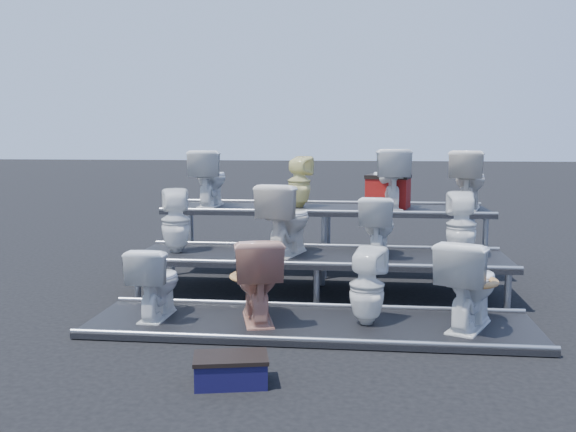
# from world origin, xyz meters

# --- Properties ---
(ground) EXTENTS (80.00, 80.00, 0.00)m
(ground) POSITION_xyz_m (0.00, 0.00, 0.00)
(ground) COLOR black
(ground) RESTS_ON ground
(tier_front) EXTENTS (4.20, 1.20, 0.06)m
(tier_front) POSITION_xyz_m (0.00, -1.30, 0.03)
(tier_front) COLOR black
(tier_front) RESTS_ON ground
(tier_mid) EXTENTS (4.20, 1.20, 0.46)m
(tier_mid) POSITION_xyz_m (0.00, 0.00, 0.23)
(tier_mid) COLOR black
(tier_mid) RESTS_ON ground
(tier_back) EXTENTS (4.20, 1.20, 0.86)m
(tier_back) POSITION_xyz_m (0.00, 1.30, 0.43)
(tier_back) COLOR black
(tier_back) RESTS_ON ground
(toilet_0) EXTENTS (0.41, 0.70, 0.70)m
(toilet_0) POSITION_xyz_m (-1.50, -1.30, 0.41)
(toilet_0) COLOR white
(toilet_0) RESTS_ON tier_front
(toilet_1) EXTENTS (0.63, 0.88, 0.81)m
(toilet_1) POSITION_xyz_m (-0.51, -1.30, 0.46)
(toilet_1) COLOR tan
(toilet_1) RESTS_ON tier_front
(toilet_2) EXTENTS (0.42, 0.42, 0.72)m
(toilet_2) POSITION_xyz_m (0.53, -1.30, 0.42)
(toilet_2) COLOR white
(toilet_2) RESTS_ON tier_front
(toilet_3) EXTENTS (0.75, 0.92, 0.82)m
(toilet_3) POSITION_xyz_m (1.45, -1.30, 0.47)
(toilet_3) COLOR white
(toilet_3) RESTS_ON tier_front
(toilet_4) EXTENTS (0.42, 0.42, 0.74)m
(toilet_4) POSITION_xyz_m (-1.67, 0.00, 0.83)
(toilet_4) COLOR white
(toilet_4) RESTS_ON tier_mid
(toilet_5) EXTENTS (0.66, 0.90, 0.82)m
(toilet_5) POSITION_xyz_m (-0.38, 0.00, 0.87)
(toilet_5) COLOR white
(toilet_5) RESTS_ON tier_mid
(toilet_6) EXTENTS (0.46, 0.71, 0.69)m
(toilet_6) POSITION_xyz_m (0.65, 0.00, 0.80)
(toilet_6) COLOR white
(toilet_6) RESTS_ON tier_mid
(toilet_7) EXTENTS (0.33, 0.34, 0.73)m
(toilet_7) POSITION_xyz_m (1.56, 0.00, 0.83)
(toilet_7) COLOR white
(toilet_7) RESTS_ON tier_mid
(toilet_8) EXTENTS (0.43, 0.75, 0.76)m
(toilet_8) POSITION_xyz_m (-1.58, 1.30, 1.24)
(toilet_8) COLOR white
(toilet_8) RESTS_ON tier_back
(toilet_9) EXTENTS (0.40, 0.40, 0.68)m
(toilet_9) POSITION_xyz_m (-0.36, 1.30, 1.20)
(toilet_9) COLOR #F4EC9B
(toilet_9) RESTS_ON tier_back
(toilet_10) EXTENTS (0.58, 0.84, 0.78)m
(toilet_10) POSITION_xyz_m (0.81, 1.30, 1.25)
(toilet_10) COLOR white
(toilet_10) RESTS_ON tier_back
(toilet_11) EXTENTS (0.62, 0.84, 0.77)m
(toilet_11) POSITION_xyz_m (1.83, 1.30, 1.24)
(toilet_11) COLOR white
(toilet_11) RESTS_ON tier_back
(red_crate) EXTENTS (0.62, 0.53, 0.39)m
(red_crate) POSITION_xyz_m (0.81, 1.41, 1.05)
(red_crate) COLOR maroon
(red_crate) RESTS_ON tier_back
(step_stool) EXTENTS (0.57, 0.42, 0.19)m
(step_stool) POSITION_xyz_m (-0.47, -2.74, 0.09)
(step_stool) COLOR #100E33
(step_stool) RESTS_ON ground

